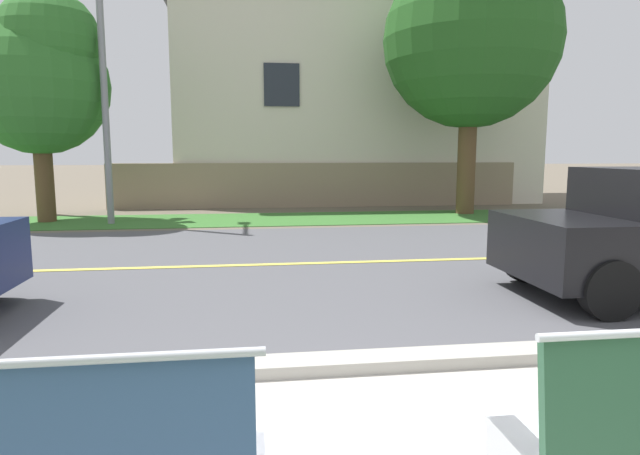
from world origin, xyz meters
name	(u,v)px	position (x,y,z in m)	size (l,w,h in m)	color
ground_plane	(282,248)	(0.00, 8.00, 0.00)	(140.00, 140.00, 0.00)	#665B4C
curb_edge	(326,364)	(0.00, 2.35, 0.06)	(44.00, 0.30, 0.11)	#ADA89E
street_asphalt	(288,264)	(0.00, 6.50, 0.00)	(52.00, 8.00, 0.01)	#515156
road_centre_line	(288,264)	(0.00, 6.50, 0.01)	(48.00, 0.14, 0.01)	#E0CC4C
far_verge_grass	(271,219)	(0.00, 12.24, 0.01)	(48.00, 2.80, 0.02)	#38702D
streetlamp	(104,43)	(-3.90, 12.03, 4.27)	(0.24, 2.10, 7.52)	gray
shade_tree_far_left	(41,75)	(-5.48, 12.40, 3.58)	(3.35, 3.35, 5.52)	brown
shade_tree_left	(478,26)	(5.66, 12.74, 5.12)	(4.77, 4.77, 7.88)	brown
garden_wall	(319,185)	(1.66, 15.38, 0.70)	(13.00, 0.36, 1.40)	gray
house_across_street	(350,97)	(3.25, 18.58, 3.80)	(13.17, 6.91, 7.50)	beige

